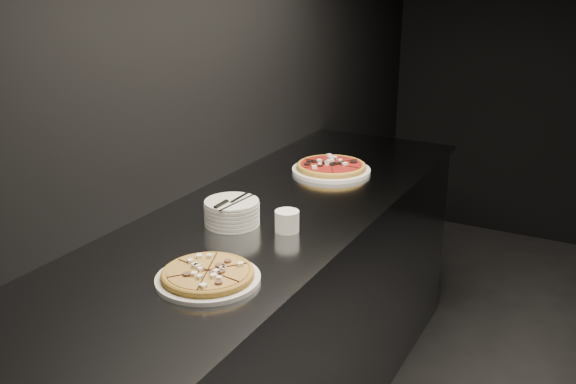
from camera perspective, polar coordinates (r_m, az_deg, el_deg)
The scene contains 7 objects.
wall_left at distance 2.40m, azimuth -9.65°, elevation 10.56°, with size 0.02×5.00×2.80m, color black.
counter at distance 2.53m, azimuth -1.62°, elevation -11.49°, with size 0.74×2.44×0.92m.
pizza_mushroom at distance 1.83m, azimuth -7.13°, elevation -7.36°, with size 0.30×0.30×0.03m.
pizza_tomato at distance 2.77m, azimuth 3.86°, elevation 2.19°, with size 0.34×0.34×0.04m.
plate_stack at distance 2.21m, azimuth -5.00°, elevation -1.80°, with size 0.19×0.19×0.08m.
cutlery at distance 2.18m, azimuth -5.08°, elevation -0.86°, with size 0.07×0.20×0.01m.
ramekin at distance 2.14m, azimuth -0.09°, elevation -2.54°, with size 0.08×0.08×0.07m.
Camera 1 is at (-1.04, -1.88, 1.76)m, focal length 40.00 mm.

